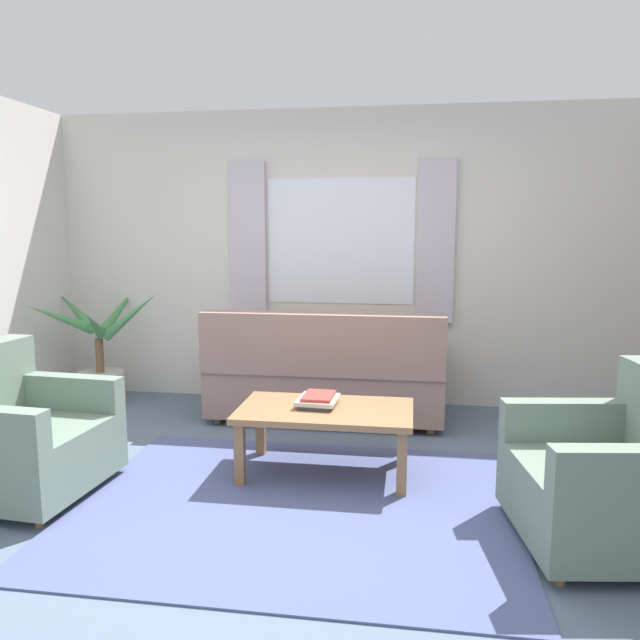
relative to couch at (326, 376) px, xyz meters
name	(u,v)px	position (x,y,z in m)	size (l,w,h in m)	color
ground_plane	(294,507)	(0.05, -1.62, -0.37)	(6.24, 6.24, 0.00)	slate
wall_back	(341,258)	(0.05, 0.64, 0.93)	(5.32, 0.12, 2.60)	silver
window_with_curtains	(340,242)	(0.05, 0.56, 1.08)	(1.98, 0.07, 1.40)	white
area_rug	(294,506)	(0.05, -1.62, -0.36)	(2.47, 1.97, 0.01)	#4C5684
couch	(326,376)	(0.00, 0.00, 0.00)	(1.90, 0.82, 0.92)	gray
armchair_left	(18,436)	(-1.60, -1.68, -0.01)	(0.88, 0.90, 0.88)	slate
armchair_right	(616,477)	(1.70, -1.80, -0.01)	(0.93, 0.95, 0.88)	slate
coffee_table	(325,417)	(0.16, -1.13, 0.01)	(1.10, 0.64, 0.44)	olive
book_stack_on_table	(318,400)	(0.10, -1.07, 0.11)	(0.26, 0.33, 0.07)	#2D2D33
potted_plant	(100,361)	(-2.06, 0.15, 0.02)	(1.18, 1.09, 1.05)	#B7B2A8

